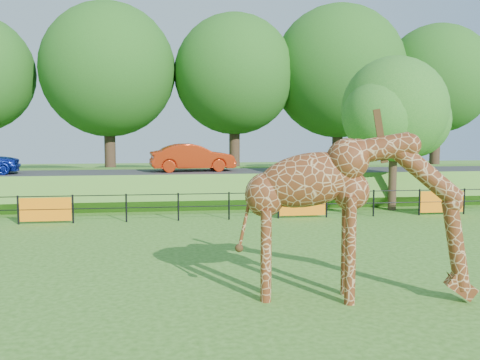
{
  "coord_description": "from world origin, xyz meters",
  "views": [
    {
      "loc": [
        -2.42,
        -12.85,
        3.57
      ],
      "look_at": [
        -0.17,
        3.57,
        2.0
      ],
      "focal_mm": 40.0,
      "sensor_mm": 36.0,
      "label": 1
    }
  ],
  "objects_px": {
    "car_red": "(193,157)",
    "visitor": "(352,195)",
    "giraffe": "(356,216)",
    "tree_east": "(396,113)"
  },
  "relations": [
    {
      "from": "car_red",
      "to": "visitor",
      "type": "height_order",
      "value": "car_red"
    },
    {
      "from": "giraffe",
      "to": "car_red",
      "type": "relative_size",
      "value": 1.15
    },
    {
      "from": "car_red",
      "to": "visitor",
      "type": "xyz_separation_m",
      "value": [
        6.47,
        -5.93,
        -1.32
      ]
    },
    {
      "from": "giraffe",
      "to": "tree_east",
      "type": "xyz_separation_m",
      "value": [
        6.13,
        11.94,
        2.51
      ]
    },
    {
      "from": "visitor",
      "to": "tree_east",
      "type": "bearing_deg",
      "value": 179.27
    },
    {
      "from": "tree_east",
      "to": "giraffe",
      "type": "bearing_deg",
      "value": -117.17
    },
    {
      "from": "giraffe",
      "to": "car_red",
      "type": "height_order",
      "value": "giraffe"
    },
    {
      "from": "giraffe",
      "to": "visitor",
      "type": "xyz_separation_m",
      "value": [
        3.9,
        11.14,
        -0.96
      ]
    },
    {
      "from": "giraffe",
      "to": "visitor",
      "type": "bearing_deg",
      "value": 82.68
    },
    {
      "from": "visitor",
      "to": "tree_east",
      "type": "xyz_separation_m",
      "value": [
        2.23,
        0.8,
        3.47
      ]
    }
  ]
}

